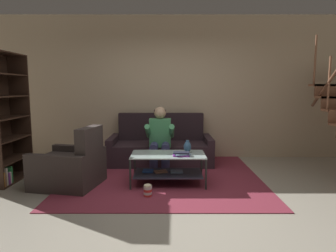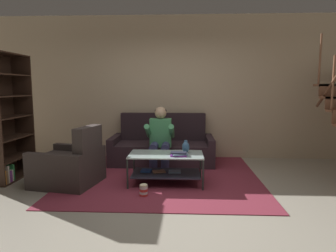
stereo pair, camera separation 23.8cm
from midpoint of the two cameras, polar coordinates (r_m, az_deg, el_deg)
name	(u,v)px [view 2 (the right image)]	position (r m, az deg, el deg)	size (l,w,h in m)	color
ground	(162,199)	(4.05, 0.61, -13.80)	(16.80, 16.80, 0.00)	#A69F8D
back_partition	(170,88)	(6.23, 1.46, 7.28)	(8.40, 0.12, 2.90)	#CDB491
couch	(162,147)	(5.84, 0.08, -4.12)	(1.96, 0.88, 0.95)	#302127
person_seated_center	(160,136)	(5.25, -0.19, -1.98)	(0.50, 0.58, 1.12)	navy
coffee_table	(166,164)	(4.57, 1.06, -7.26)	(1.11, 0.61, 0.46)	#A9C0BA
area_rug	(164,174)	(5.15, 0.48, -9.05)	(3.09, 3.23, 0.01)	maroon
vase	(186,147)	(4.61, 4.88, -3.99)	(0.11, 0.11, 0.19)	#375D84
book_stack	(179,154)	(4.40, 3.65, -5.37)	(0.26, 0.20, 0.06)	purple
bookshelf	(4,123)	(5.32, -27.66, 0.51)	(0.38, 0.92, 1.99)	#362219
armchair	(70,166)	(4.74, -16.85, -7.30)	(1.02, 0.97, 0.89)	#362D2B
popcorn_tub	(144,190)	(4.13, -2.98, -12.09)	(0.11, 0.11, 0.18)	red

